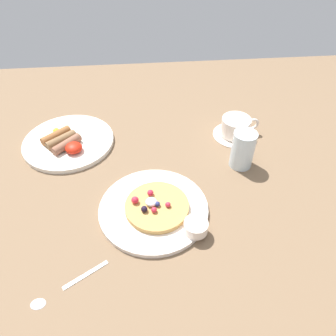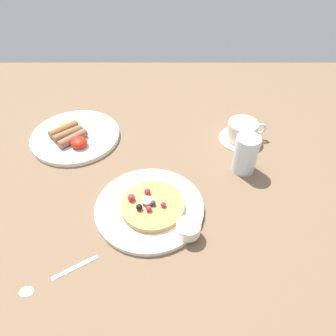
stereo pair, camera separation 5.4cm
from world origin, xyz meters
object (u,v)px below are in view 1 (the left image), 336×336
object	(u,v)px
coffee_saucer	(234,134)
teaspoon	(57,292)
syrup_ramekin	(196,227)
coffee_cup	(236,126)
breakfast_plate	(69,142)
pancake_plate	(154,209)
water_glass	(243,149)

from	to	relation	value
coffee_saucer	teaspoon	world-z (taller)	same
syrup_ramekin	coffee_cup	bearing A→B (deg)	63.16
syrup_ramekin	breakfast_plate	xyz separation A→B (cm)	(-31.67, 34.54, -1.90)
syrup_ramekin	coffee_cup	size ratio (longest dim) A/B	0.47
pancake_plate	breakfast_plate	bearing A→B (deg)	130.19
breakfast_plate	coffee_cup	bearing A→B (deg)	-0.65
breakfast_plate	coffee_saucer	size ratio (longest dim) A/B	2.04
coffee_saucer	teaspoon	bearing A→B (deg)	-135.21
breakfast_plate	coffee_saucer	distance (cm)	48.73
breakfast_plate	water_glass	distance (cm)	49.22
breakfast_plate	syrup_ramekin	bearing A→B (deg)	-47.48
breakfast_plate	teaspoon	bearing A→B (deg)	-85.48
teaspoon	coffee_cup	bearing A→B (deg)	44.71
water_glass	breakfast_plate	bearing A→B (deg)	164.28
syrup_ramekin	water_glass	bearing A→B (deg)	53.89
pancake_plate	breakfast_plate	distance (cm)	35.62
pancake_plate	teaspoon	size ratio (longest dim) A/B	1.82
coffee_saucer	teaspoon	xyz separation A→B (cm)	(-45.14, -44.82, -0.10)
coffee_saucer	water_glass	xyz separation A→B (cm)	(-1.55, -12.72, 4.85)
teaspoon	water_glass	size ratio (longest dim) A/B	1.34
syrup_ramekin	breakfast_plate	world-z (taller)	syrup_ramekin
pancake_plate	water_glass	xyz separation A→B (cm)	(24.19, 13.93, 4.59)
syrup_ramekin	coffee_saucer	xyz separation A→B (cm)	(17.06, 33.98, -2.22)
breakfast_plate	coffee_saucer	bearing A→B (deg)	-0.66
coffee_saucer	pancake_plate	bearing A→B (deg)	-134.00
coffee_cup	teaspoon	distance (cm)	63.80
coffee_cup	pancake_plate	bearing A→B (deg)	-134.15
coffee_saucer	water_glass	distance (cm)	13.70
coffee_cup	water_glass	bearing A→B (deg)	-97.57
syrup_ramekin	teaspoon	bearing A→B (deg)	-158.90
syrup_ramekin	coffee_cup	world-z (taller)	coffee_cup
breakfast_plate	coffee_cup	distance (cm)	48.95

